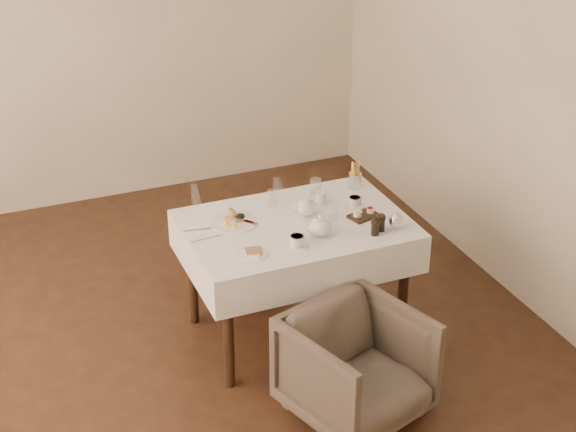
% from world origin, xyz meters
% --- Properties ---
extents(table, '(1.28, 0.88, 0.75)m').
position_xyz_m(table, '(0.77, 0.20, 0.64)').
color(table, black).
rests_on(table, ground).
extents(armchair_near, '(0.82, 0.83, 0.60)m').
position_xyz_m(armchair_near, '(0.77, -0.62, 0.30)').
color(armchair_near, brown).
rests_on(armchair_near, ground).
extents(armchair_far, '(0.72, 0.74, 0.57)m').
position_xyz_m(armchair_far, '(0.71, 0.99, 0.29)').
color(armchair_far, brown).
rests_on(armchair_far, ground).
extents(breakfast_plate, '(0.27, 0.27, 0.03)m').
position_xyz_m(breakfast_plate, '(0.44, 0.33, 0.76)').
color(breakfast_plate, white).
rests_on(breakfast_plate, table).
extents(side_plate, '(0.18, 0.17, 0.02)m').
position_xyz_m(side_plate, '(0.40, -0.05, 0.76)').
color(side_plate, white).
rests_on(side_plate, table).
extents(teapot_centre, '(0.16, 0.13, 0.13)m').
position_xyz_m(teapot_centre, '(0.86, 0.25, 0.82)').
color(teapot_centre, white).
rests_on(teapot_centre, table).
extents(teapot_front, '(0.19, 0.16, 0.14)m').
position_xyz_m(teapot_front, '(0.83, -0.00, 0.82)').
color(teapot_front, white).
rests_on(teapot_front, table).
extents(creamer, '(0.07, 0.07, 0.07)m').
position_xyz_m(creamer, '(1.00, 0.36, 0.79)').
color(creamer, white).
rests_on(creamer, table).
extents(teacup_near, '(0.13, 0.13, 0.06)m').
position_xyz_m(teacup_near, '(0.67, -0.05, 0.78)').
color(teacup_near, white).
rests_on(teacup_near, table).
extents(teacup_far, '(0.12, 0.12, 0.06)m').
position_xyz_m(teacup_far, '(1.17, 0.26, 0.78)').
color(teacup_far, white).
rests_on(teacup_far, table).
extents(glass_left, '(0.07, 0.07, 0.09)m').
position_xyz_m(glass_left, '(0.73, 0.46, 0.80)').
color(glass_left, silver).
rests_on(glass_left, table).
extents(glass_mid, '(0.08, 0.08, 0.09)m').
position_xyz_m(glass_mid, '(0.99, 0.16, 0.80)').
color(glass_mid, silver).
rests_on(glass_mid, table).
extents(glass_right, '(0.09, 0.09, 0.10)m').
position_xyz_m(glass_right, '(1.03, 0.50, 0.80)').
color(glass_right, silver).
rests_on(glass_right, table).
extents(condiment_board, '(0.19, 0.16, 0.04)m').
position_xyz_m(condiment_board, '(1.16, 0.11, 0.77)').
color(condiment_board, black).
rests_on(condiment_board, table).
extents(pepper_mill_left, '(0.06, 0.06, 0.11)m').
position_xyz_m(pepper_mill_left, '(1.12, -0.10, 0.81)').
color(pepper_mill_left, black).
rests_on(pepper_mill_left, table).
extents(pepper_mill_right, '(0.07, 0.07, 0.11)m').
position_xyz_m(pepper_mill_right, '(1.17, -0.07, 0.81)').
color(pepper_mill_right, black).
rests_on(pepper_mill_right, table).
extents(silver_pot, '(0.12, 0.10, 0.12)m').
position_xyz_m(silver_pot, '(1.26, -0.08, 0.81)').
color(silver_pot, white).
rests_on(silver_pot, table).
extents(fries_cup, '(0.08, 0.08, 0.17)m').
position_xyz_m(fries_cup, '(1.29, 0.48, 0.83)').
color(fries_cup, silver).
rests_on(fries_cup, table).
extents(cutlery_fork, '(0.21, 0.05, 0.00)m').
position_xyz_m(cutlery_fork, '(0.24, 0.32, 0.76)').
color(cutlery_fork, silver).
rests_on(cutlery_fork, table).
extents(cutlery_knife, '(0.18, 0.03, 0.00)m').
position_xyz_m(cutlery_knife, '(0.23, 0.21, 0.76)').
color(cutlery_knife, silver).
rests_on(cutlery_knife, table).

